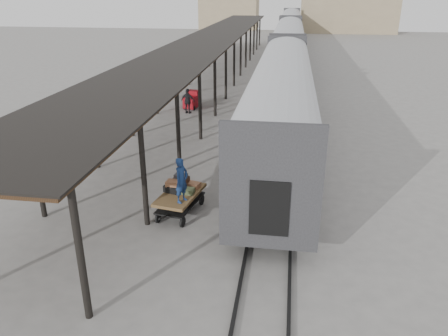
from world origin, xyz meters
TOP-DOWN VIEW (x-y plane):
  - ground at (0.00, 0.00)m, footprint 160.00×160.00m
  - train at (3.19, 33.79)m, footprint 3.45×76.01m
  - canopy at (-3.40, 24.00)m, footprint 4.90×64.30m
  - rails at (3.20, 34.00)m, footprint 1.54×150.00m
  - building_far at (14.00, 78.00)m, footprint 18.00×10.00m
  - building_left at (-10.00, 82.00)m, footprint 12.00×8.00m
  - baggage_cart at (-0.32, -0.98)m, footprint 1.66×2.59m
  - suitcase_stack at (-0.40, -0.65)m, footprint 1.36×1.09m
  - luggage_tug at (-3.37, 14.85)m, footprint 1.11×1.53m
  - porter at (-0.07, -1.63)m, footprint 0.62×0.73m
  - pedestrian at (-3.33, 13.38)m, footprint 1.08×0.63m

SIDE VIEW (x-z plane):
  - ground at x=0.00m, z-range 0.00..0.00m
  - rails at x=3.20m, z-range 0.00..0.12m
  - luggage_tug at x=-3.37m, z-range -0.05..1.18m
  - baggage_cart at x=-0.32m, z-range 0.22..1.08m
  - pedestrian at x=-3.33m, z-range 0.00..1.73m
  - suitcase_stack at x=-0.40m, z-range 0.77..1.36m
  - porter at x=-0.07m, z-range 0.86..2.55m
  - train at x=3.19m, z-range 0.69..4.70m
  - building_left at x=-10.00m, z-range 0.00..6.00m
  - building_far at x=14.00m, z-range 0.00..8.00m
  - canopy at x=-3.40m, z-range 1.93..6.08m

